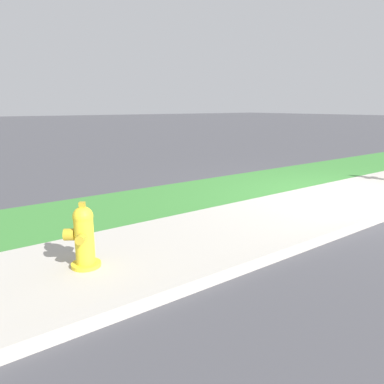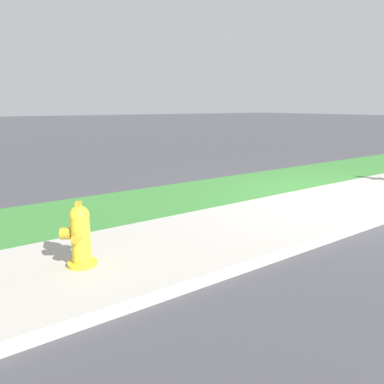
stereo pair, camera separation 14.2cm
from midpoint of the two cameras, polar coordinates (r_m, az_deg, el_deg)
name	(u,v)px [view 1 (the left image)]	position (r m, az deg, el deg)	size (l,w,h in m)	color
ground_plane	(347,198)	(7.21, 22.04, -0.79)	(120.00, 120.00, 0.00)	#424247
sidewalk_pavement	(347,197)	(7.21, 22.05, -0.75)	(18.00, 1.88, 0.01)	#ADA89E
grass_verge	(266,181)	(8.30, 10.71, 1.70)	(18.00, 1.94, 0.01)	#387A33
fire_hydrant_far_end	(84,237)	(3.92, -17.19, -6.57)	(0.34, 0.36, 0.68)	yellow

